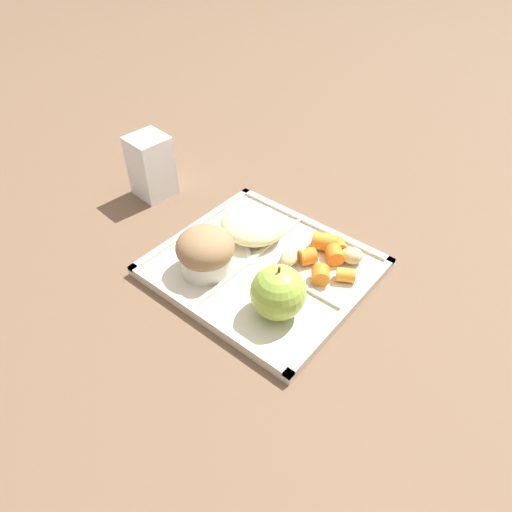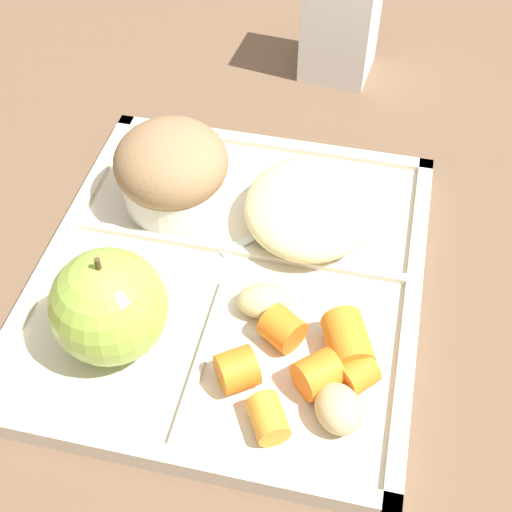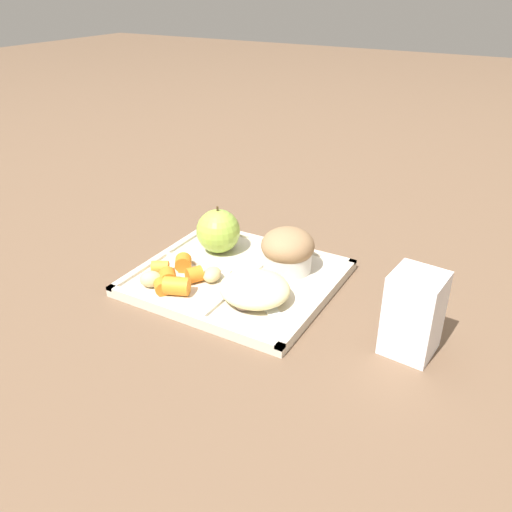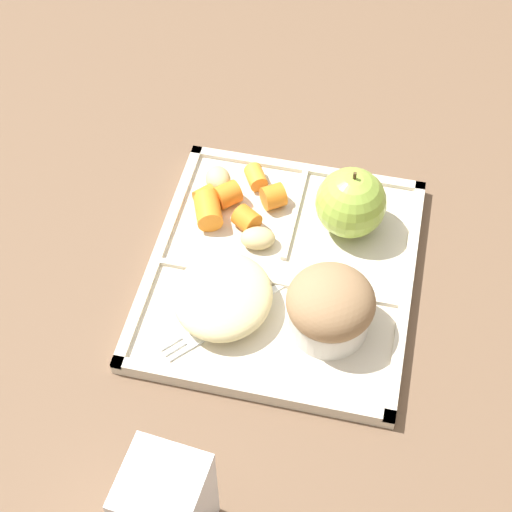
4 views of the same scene
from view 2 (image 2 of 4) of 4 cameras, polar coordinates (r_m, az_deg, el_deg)
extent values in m
plane|color=brown|center=(0.52, -2.09, -2.20)|extent=(6.00, 6.00, 0.00)
cube|color=beige|center=(0.51, -2.10, -1.81)|extent=(0.30, 0.27, 0.01)
cube|color=beige|center=(0.50, 12.55, -3.71)|extent=(0.30, 0.01, 0.01)
cube|color=beige|center=(0.55, -15.55, 1.15)|extent=(0.30, 0.01, 0.01)
cube|color=beige|center=(0.43, -7.00, -15.79)|extent=(0.01, 0.27, 0.01)
cube|color=beige|center=(0.61, 1.25, 9.13)|extent=(0.01, 0.27, 0.01)
cube|color=beige|center=(0.52, -1.59, 0.43)|extent=(0.01, 0.25, 0.01)
cube|color=beige|center=(0.46, -4.47, -8.21)|extent=(0.13, 0.01, 0.01)
sphere|color=#93B742|center=(0.45, -11.84, -4.04)|extent=(0.08, 0.08, 0.08)
cylinder|color=#4C381E|center=(0.42, -12.67, -0.80)|extent=(0.00, 0.00, 0.01)
cylinder|color=silver|center=(0.55, -6.64, 5.37)|extent=(0.08, 0.08, 0.03)
ellipsoid|color=#93704C|center=(0.53, -6.91, 7.55)|extent=(0.09, 0.09, 0.06)
cylinder|color=orange|center=(0.46, 2.16, -5.90)|extent=(0.03, 0.03, 0.02)
cylinder|color=orange|center=(0.46, 7.44, -6.89)|extent=(0.05, 0.04, 0.03)
cylinder|color=orange|center=(0.45, 5.05, -9.53)|extent=(0.04, 0.04, 0.03)
cylinder|color=orange|center=(0.43, 0.99, -13.02)|extent=(0.03, 0.03, 0.02)
cylinder|color=orange|center=(0.45, -1.54, -9.20)|extent=(0.04, 0.03, 0.03)
cylinder|color=orange|center=(0.45, 8.17, -9.46)|extent=(0.03, 0.03, 0.02)
ellipsoid|color=tan|center=(0.48, 0.66, -3.64)|extent=(0.03, 0.04, 0.02)
ellipsoid|color=tan|center=(0.44, 6.70, -12.20)|extent=(0.04, 0.04, 0.03)
ellipsoid|color=beige|center=(0.53, 4.41, 3.98)|extent=(0.11, 0.10, 0.04)
sphere|color=#755B4C|center=(0.53, 7.46, 3.00)|extent=(0.03, 0.03, 0.03)
sphere|color=brown|center=(0.52, 5.87, 2.68)|extent=(0.03, 0.03, 0.03)
sphere|color=brown|center=(0.53, 2.81, 3.23)|extent=(0.03, 0.03, 0.03)
sphere|color=brown|center=(0.53, 4.39, 3.92)|extent=(0.04, 0.04, 0.04)
cube|color=white|center=(0.54, 1.21, 2.27)|extent=(0.07, 0.07, 0.00)
cube|color=white|center=(0.57, 6.33, 4.97)|extent=(0.04, 0.04, 0.00)
cylinder|color=white|center=(0.58, 9.06, 5.72)|extent=(0.02, 0.02, 0.00)
cylinder|color=white|center=(0.58, 8.56, 6.14)|extent=(0.02, 0.02, 0.00)
cylinder|color=white|center=(0.59, 8.07, 6.55)|extent=(0.02, 0.02, 0.00)
cube|color=white|center=(0.69, 6.95, 18.70)|extent=(0.07, 0.07, 0.11)
camera|label=1|loc=(0.50, -90.15, 15.75)|focal=32.56mm
camera|label=3|loc=(0.88, 62.76, 30.83)|focal=37.22mm
camera|label=4|loc=(0.88, 1.54, 68.06)|focal=56.95mm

